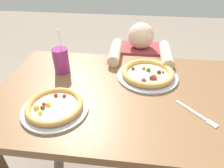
{
  "coord_description": "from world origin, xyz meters",
  "views": [
    {
      "loc": [
        0.05,
        -0.79,
        1.34
      ],
      "look_at": [
        -0.05,
        0.01,
        0.78
      ],
      "focal_mm": 32.15,
      "sensor_mm": 36.0,
      "label": 1
    }
  ],
  "objects_px": {
    "pizza_far": "(148,74)",
    "diner_seated": "(137,82)",
    "pizza_near": "(55,107)",
    "drink_cup_colored": "(61,61)",
    "fork": "(197,114)"
  },
  "relations": [
    {
      "from": "pizza_far",
      "to": "diner_seated",
      "type": "distance_m",
      "value": 0.56
    },
    {
      "from": "pizza_near",
      "to": "pizza_far",
      "type": "xyz_separation_m",
      "value": [
        0.41,
        0.32,
        0.0
      ]
    },
    {
      "from": "drink_cup_colored",
      "to": "fork",
      "type": "bearing_deg",
      "value": -21.98
    },
    {
      "from": "pizza_near",
      "to": "pizza_far",
      "type": "distance_m",
      "value": 0.52
    },
    {
      "from": "drink_cup_colored",
      "to": "diner_seated",
      "type": "height_order",
      "value": "drink_cup_colored"
    },
    {
      "from": "pizza_near",
      "to": "diner_seated",
      "type": "bearing_deg",
      "value": 64.32
    },
    {
      "from": "pizza_near",
      "to": "fork",
      "type": "height_order",
      "value": "pizza_near"
    },
    {
      "from": "diner_seated",
      "to": "fork",
      "type": "bearing_deg",
      "value": -71.03
    },
    {
      "from": "pizza_far",
      "to": "drink_cup_colored",
      "type": "relative_size",
      "value": 1.34
    },
    {
      "from": "pizza_far",
      "to": "fork",
      "type": "relative_size",
      "value": 2.05
    },
    {
      "from": "fork",
      "to": "diner_seated",
      "type": "height_order",
      "value": "diner_seated"
    },
    {
      "from": "pizza_far",
      "to": "drink_cup_colored",
      "type": "height_order",
      "value": "drink_cup_colored"
    },
    {
      "from": "pizza_near",
      "to": "drink_cup_colored",
      "type": "relative_size",
      "value": 1.18
    },
    {
      "from": "pizza_far",
      "to": "pizza_near",
      "type": "bearing_deg",
      "value": -141.82
    },
    {
      "from": "pizza_near",
      "to": "fork",
      "type": "bearing_deg",
      "value": 4.06
    }
  ]
}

